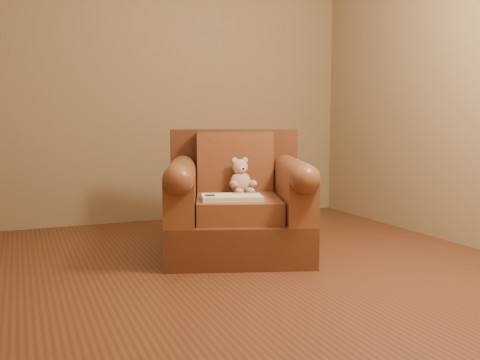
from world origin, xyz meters
name	(u,v)px	position (x,y,z in m)	size (l,w,h in m)	color
floor	(221,278)	(0.00, 0.00, 0.00)	(4.00, 4.00, 0.00)	#59311E
armchair	(237,206)	(0.32, 0.54, 0.34)	(1.22, 1.19, 0.88)	#522C1B
teddy_bear	(241,180)	(0.38, 0.60, 0.52)	(0.19, 0.22, 0.27)	#CEA590
guidebook	(232,197)	(0.21, 0.34, 0.43)	(0.45, 0.34, 0.03)	beige
side_table	(288,208)	(0.85, 0.75, 0.26)	(0.35, 0.35, 0.49)	gold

